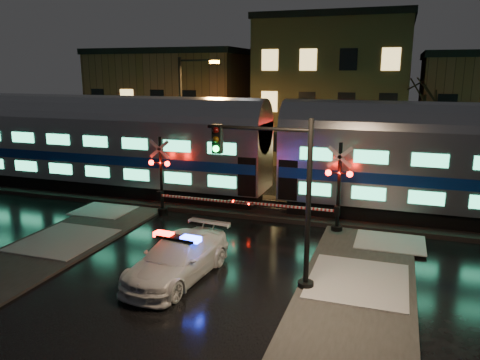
# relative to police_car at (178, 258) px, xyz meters

# --- Properties ---
(ground) EXTENTS (120.00, 120.00, 0.00)m
(ground) POSITION_rel_police_car_xyz_m (-0.05, 4.64, -0.79)
(ground) COLOR black
(ground) RESTS_ON ground
(ballast) EXTENTS (90.00, 4.20, 0.24)m
(ballast) POSITION_rel_police_car_xyz_m (-0.05, 9.64, -0.67)
(ballast) COLOR black
(ballast) RESTS_ON ground
(sidewalk_left) EXTENTS (4.00, 20.00, 0.12)m
(sidewalk_left) POSITION_rel_police_car_xyz_m (-6.55, -1.36, -0.73)
(sidewalk_left) COLOR #2D2D2D
(sidewalk_left) RESTS_ON ground
(sidewalk_right) EXTENTS (4.00, 20.00, 0.12)m
(sidewalk_right) POSITION_rel_police_car_xyz_m (6.45, -1.36, -0.73)
(sidewalk_right) COLOR #2D2D2D
(sidewalk_right) RESTS_ON ground
(building_left) EXTENTS (14.00, 10.00, 9.00)m
(building_left) POSITION_rel_police_car_xyz_m (-13.05, 26.64, 3.71)
(building_left) COLOR #522D20
(building_left) RESTS_ON ground
(building_mid) EXTENTS (12.00, 11.00, 11.50)m
(building_mid) POSITION_rel_police_car_xyz_m (1.95, 27.14, 4.96)
(building_mid) COLOR brown
(building_mid) RESTS_ON ground
(train) EXTENTS (51.00, 3.12, 5.92)m
(train) POSITION_rel_police_car_xyz_m (1.16, 9.64, 2.60)
(train) COLOR black
(train) RESTS_ON ballast
(police_car) EXTENTS (2.70, 5.56, 1.73)m
(police_car) POSITION_rel_police_car_xyz_m (0.00, 0.00, 0.00)
(police_car) COLOR white
(police_car) RESTS_ON ground
(crossing_signal_right) EXTENTS (6.17, 0.67, 4.37)m
(crossing_signal_right) POSITION_rel_police_car_xyz_m (4.62, 6.96, 1.03)
(crossing_signal_right) COLOR black
(crossing_signal_right) RESTS_ON ground
(crossing_signal_left) EXTENTS (5.95, 0.66, 4.21)m
(crossing_signal_left) POSITION_rel_police_car_xyz_m (-4.04, 6.95, 0.96)
(crossing_signal_left) COLOR black
(crossing_signal_left) RESTS_ON ground
(traffic_light) EXTENTS (3.94, 0.71, 6.09)m
(traffic_light) POSITION_rel_police_car_xyz_m (3.76, 0.56, 2.45)
(traffic_light) COLOR black
(traffic_light) RESTS_ON ground
(streetlight) EXTENTS (2.83, 0.30, 8.45)m
(streetlight) POSITION_rel_police_car_xyz_m (-6.04, 13.64, 4.08)
(streetlight) COLOR black
(streetlight) RESTS_ON ground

